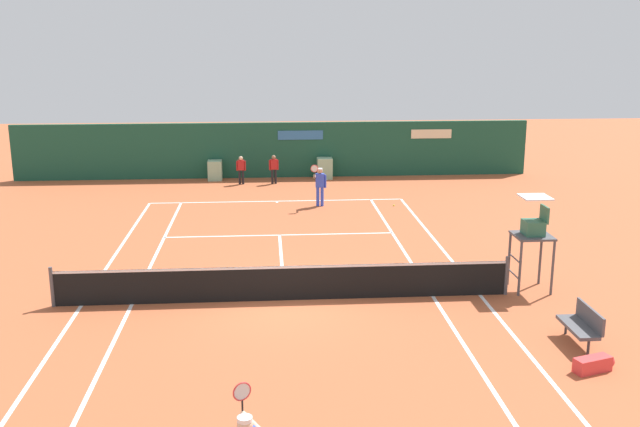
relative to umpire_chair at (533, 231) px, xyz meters
name	(u,v)px	position (x,y,z in m)	size (l,w,h in m)	color
ground_plane	(284,293)	(-6.78, 0.25, -1.69)	(80.00, 80.00, 0.01)	#B25633
tennis_net	(284,282)	(-6.78, -0.33, -1.18)	(12.10, 0.10, 1.07)	#4C4C51
sponsor_back_wall	(275,151)	(-6.78, 16.64, -0.40)	(25.00, 1.02, 2.68)	#194C38
umpire_chair	(533,231)	(0.00, 0.00, 0.00)	(1.00, 1.00, 2.65)	#47474C
player_bench	(582,323)	(-0.12, -3.65, -1.18)	(0.54, 1.37, 0.88)	#38383D
equipment_bag	(596,364)	(-0.37, -4.97, -1.53)	(0.97, 0.54, 0.32)	#DB3838
player_on_baseline	(320,183)	(-5.04, 10.35, -0.74)	(0.67, 0.65, 1.81)	blue
ball_kid_centre_post	(274,167)	(-6.85, 15.04, -0.91)	(0.45, 0.22, 1.36)	black
ball_kid_left_post	(241,168)	(-8.38, 15.04, -0.93)	(0.45, 0.19, 1.33)	black
tennis_ball_by_sideline	(394,205)	(-2.01, 10.11, -1.66)	(0.07, 0.07, 0.07)	#CCE033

